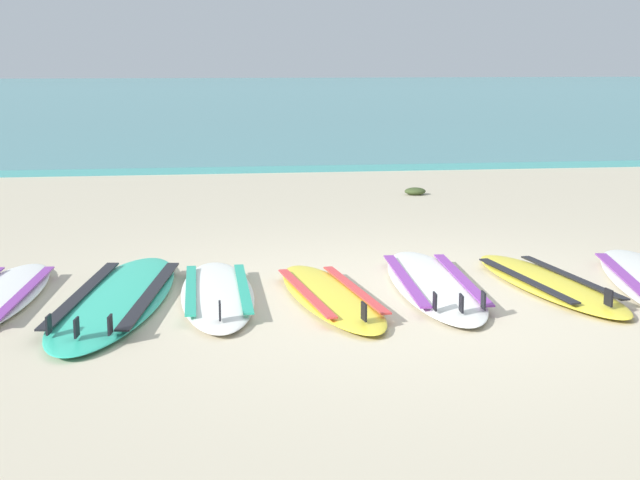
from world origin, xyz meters
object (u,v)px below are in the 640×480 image
surfboard_2 (117,298)px  surfboard_6 (548,283)px  surfboard_4 (330,296)px  surfboard_3 (217,293)px  surfboard_5 (433,284)px

surfboard_2 → surfboard_6: 3.05m
surfboard_4 → surfboard_6: same height
surfboard_2 → surfboard_3: same height
surfboard_2 → surfboard_3: size_ratio=1.32×
surfboard_6 → surfboard_2: bearing=-179.9°
surfboard_2 → surfboard_5: bearing=2.6°
surfboard_4 → surfboard_5: same height
surfboard_5 → surfboard_6: size_ratio=1.12×
surfboard_3 → surfboard_5: (1.55, 0.07, 0.00)m
surfboard_5 → surfboard_3: bearing=-177.5°
surfboard_3 → surfboard_4: size_ratio=1.01×
surfboard_4 → surfboard_5: 0.82m
surfboard_5 → surfboard_6: 0.83m
surfboard_2 → surfboard_4: (1.44, -0.14, -0.00)m
surfboard_4 → surfboard_5: size_ratio=0.87×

